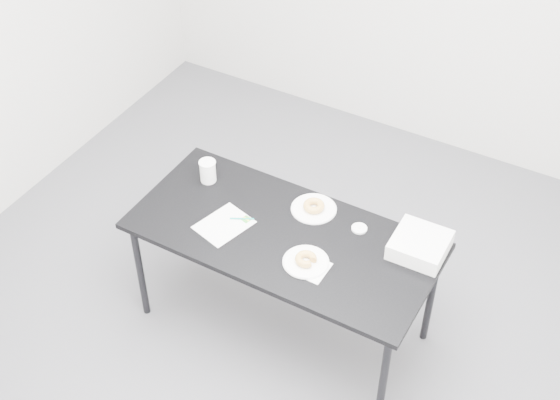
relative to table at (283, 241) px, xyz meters
The scene contains 13 objects.
floor 0.67m from the table, 147.02° to the left, with size 4.00×4.00×0.00m, color #49494E.
table is the anchor object (origin of this frame).
scorecard 0.32m from the table, 162.93° to the right, with size 0.21×0.27×0.00m, color white.
logo_patch 0.23m from the table, behind, with size 0.04×0.04×0.00m, color green.
pen 0.25m from the table, behind, with size 0.01×0.01×0.13m, color #0C867D.
napkin 0.28m from the table, 31.56° to the right, with size 0.16×0.16×0.00m, color white.
plate_near 0.24m from the table, 32.42° to the right, with size 0.23×0.23×0.01m, color white.
donut_near 0.25m from the table, 32.42° to the right, with size 0.11×0.11×0.04m, color gold.
plate_far 0.25m from the table, 78.05° to the left, with size 0.24×0.24×0.01m, color white.
donut_far 0.26m from the table, 78.05° to the left, with size 0.11×0.11×0.04m, color gold.
coffee_cup 0.60m from the table, 163.53° to the left, with size 0.09×0.09×0.13m, color white.
cup_lid 0.40m from the table, 34.05° to the left, with size 0.08×0.08×0.01m, color white.
bakery_box 0.69m from the table, 18.81° to the left, with size 0.27×0.27×0.09m, color white.
Camera 1 is at (1.45, -2.54, 3.51)m, focal length 50.00 mm.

